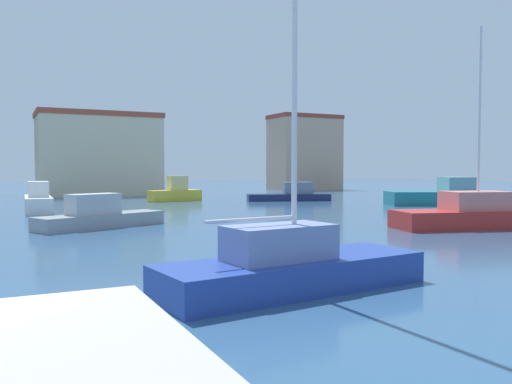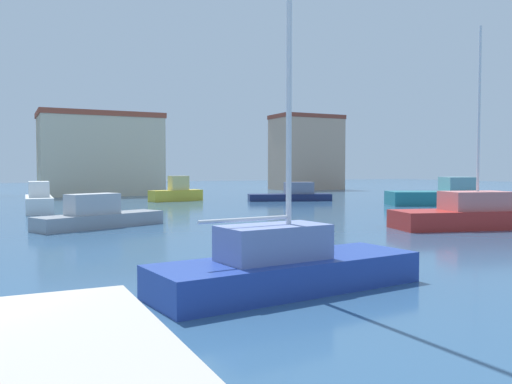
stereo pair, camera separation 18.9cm
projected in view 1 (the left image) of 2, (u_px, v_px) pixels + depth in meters
name	position (u px, v px, depth m)	size (l,w,h in m)	color
water	(265.00, 213.00, 31.04)	(160.00, 160.00, 0.00)	#2D5175
sailboat_red_distant_east	(477.00, 214.00, 23.44)	(7.88, 4.12, 8.88)	#B22823
motorboat_white_far_left	(38.00, 201.00, 32.16)	(1.70, 5.81, 1.88)	white
sailboat_blue_behind_lamppost	(291.00, 264.00, 11.43)	(6.32, 2.65, 10.48)	#233D93
motorboat_navy_near_pier	(291.00, 195.00, 43.50)	(6.98, 3.84, 1.54)	#19234C
motorboat_yellow_center_channel	(175.00, 193.00, 43.02)	(4.58, 2.18, 2.06)	gold
motorboat_grey_outer_mooring	(99.00, 216.00, 23.57)	(6.05, 3.78, 1.53)	gray
motorboat_teal_far_right	(445.00, 196.00, 38.38)	(8.33, 5.62, 2.03)	#1E707A
warehouse_block	(99.00, 154.00, 52.15)	(11.64, 6.63, 8.11)	beige
harbor_office	(305.00, 152.00, 66.88)	(8.51, 5.23, 9.39)	tan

